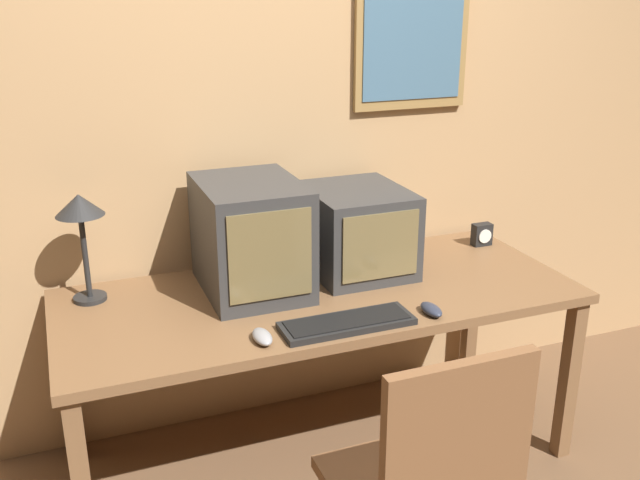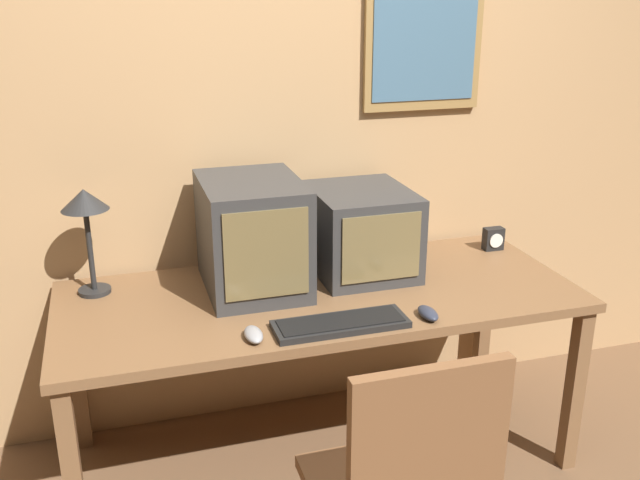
% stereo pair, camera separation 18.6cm
% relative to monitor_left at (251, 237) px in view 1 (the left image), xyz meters
% --- Properties ---
extents(wall_back, '(8.00, 0.08, 2.60)m').
position_rel_monitor_left_xyz_m(wall_back, '(0.23, 0.32, 0.38)').
color(wall_back, tan).
rests_on(wall_back, ground_plane).
extents(desk, '(1.91, 0.79, 0.71)m').
position_rel_monitor_left_xyz_m(desk, '(0.22, -0.12, -0.27)').
color(desk, brown).
rests_on(desk, ground_plane).
extents(monitor_left, '(0.36, 0.47, 0.41)m').
position_rel_monitor_left_xyz_m(monitor_left, '(0.00, 0.00, 0.00)').
color(monitor_left, '#333333').
rests_on(monitor_left, desk).
extents(monitor_right, '(0.37, 0.44, 0.33)m').
position_rel_monitor_left_xyz_m(monitor_right, '(0.44, 0.03, -0.04)').
color(monitor_right, '#333333').
rests_on(monitor_right, desk).
extents(keyboard_main, '(0.45, 0.15, 0.03)m').
position_rel_monitor_left_xyz_m(keyboard_main, '(0.20, -0.42, -0.19)').
color(keyboard_main, black).
rests_on(keyboard_main, desk).
extents(mouse_near_keyboard, '(0.06, 0.11, 0.03)m').
position_rel_monitor_left_xyz_m(mouse_near_keyboard, '(0.51, -0.44, -0.19)').
color(mouse_near_keyboard, '#282D3D').
rests_on(mouse_near_keyboard, desk).
extents(mouse_far_corner, '(0.06, 0.12, 0.03)m').
position_rel_monitor_left_xyz_m(mouse_far_corner, '(-0.09, -0.42, -0.19)').
color(mouse_far_corner, gray).
rests_on(mouse_far_corner, desk).
extents(desk_clock, '(0.08, 0.05, 0.10)m').
position_rel_monitor_left_xyz_m(desk_clock, '(1.06, 0.09, -0.16)').
color(desk_clock, black).
rests_on(desk_clock, desk).
extents(desk_lamp, '(0.17, 0.17, 0.40)m').
position_rel_monitor_left_xyz_m(desk_lamp, '(-0.58, 0.12, 0.11)').
color(desk_lamp, black).
rests_on(desk_lamp, desk).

